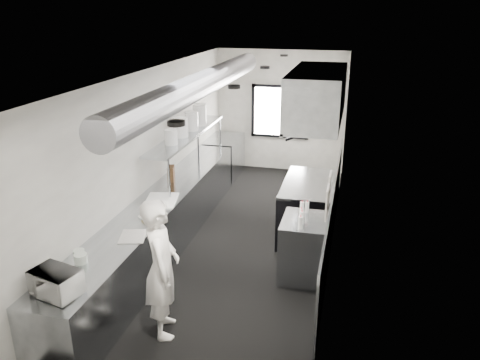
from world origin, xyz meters
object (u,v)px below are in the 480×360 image
Objects in this scene: microwave at (56,282)px; plate_stack_a at (171,137)px; pass_shelf at (188,135)px; range at (307,208)px; knife_block at (171,173)px; deli_tub_a at (81,259)px; bottle_station at (304,248)px; squeeze_bottle_a at (300,223)px; squeeze_bottle_d at (302,208)px; plate_stack_d at (200,115)px; small_plate at (144,216)px; squeeze_bottle_c at (301,214)px; far_work_table at (224,157)px; plate_stack_c at (192,121)px; plate_stack_b at (181,127)px; cutting_board at (161,200)px; deli_tub_b at (79,254)px; prep_counter at (160,225)px; exhaust_hood at (317,96)px; line_cook at (162,268)px; squeeze_bottle_b at (302,217)px; squeeze_bottle_e at (307,207)px.

plate_stack_a reaches higher than microwave.
plate_stack_a reaches higher than pass_shelf.
range is 6.43× the size of knife_block.
deli_tub_a is 0.61× the size of knife_block.
squeeze_bottle_a is at bearing -97.47° from bottle_station.
plate_stack_a is 2.50m from squeeze_bottle_d.
plate_stack_d reaches higher than pass_shelf.
squeeze_bottle_c reaches higher than small_plate.
squeeze_bottle_c is (2.36, -1.05, -0.04)m from knife_block.
small_plate is at bearing -168.82° from squeeze_bottle_c.
plate_stack_a is 1.47× the size of squeeze_bottle_c.
far_work_table is at bearing 120.99° from squeeze_bottle_d.
pass_shelf is at bearing -91.69° from plate_stack_c.
cutting_board is at bearing -84.10° from plate_stack_b.
deli_tub_b is 0.55× the size of plate_stack_a.
microwave is at bearing -89.56° from pass_shelf.
deli_tub_b is 1.88m from cutting_board.
bottle_station is 0.58m from squeeze_bottle_d.
deli_tub_b is 2.77m from plate_stack_a.
plate_stack_b is (-0.12, 1.89, 0.83)m from small_plate.
deli_tub_a is 1.97m from cutting_board.
bottle_station is 3.62× the size of knife_block.
prep_counter is at bearing -86.72° from plate_stack_b.
plate_stack_b is (0.13, 3.16, 0.79)m from deli_tub_b.
exhaust_hood is 2.41m from plate_stack_b.
plate_stack_a is at bearing 88.71° from deli_tub_a.
plate_stack_c is at bearing 85.46° from plate_stack_b.
squeeze_bottle_a is (0.07, -1.70, 0.52)m from range.
far_work_table is at bearing 89.01° from plate_stack_c.
line_cook is 5.12× the size of plate_stack_b.
squeeze_bottle_b is at bearing 58.93° from microwave.
exhaust_hood is at bearing 92.18° from bottle_station.
squeeze_bottle_d is (-0.08, 0.20, 0.54)m from bottle_station.
plate_stack_c is 1.88× the size of squeeze_bottle_d.
prep_counter is 35.29× the size of squeeze_bottle_e.
plate_stack_c is at bearing 68.98° from knife_block.
deli_tub_b is at bearing -92.04° from far_work_table.
bottle_station is 3.55m from plate_stack_d.
squeeze_bottle_e is at bearing 40.08° from squeeze_bottle_d.
deli_tub_b is at bearing -127.54° from range.
squeeze_bottle_c is (2.24, -0.21, 0.53)m from prep_counter.
plate_stack_b reaches higher than cutting_board.
squeeze_bottle_b is (2.31, -1.08, -0.71)m from plate_stack_a.
pass_shelf reaches higher than far_work_table.
squeeze_bottle_a is 1.05× the size of squeeze_bottle_c.
deli_tub_b is 3.72m from plate_stack_c.
squeeze_bottle_a is at bearing -36.83° from plate_stack_b.
squeeze_bottle_d is at bearing 111.08° from bottle_station.
far_work_table is 3.78m from cutting_board.
squeeze_bottle_d reaches higher than deli_tub_a.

